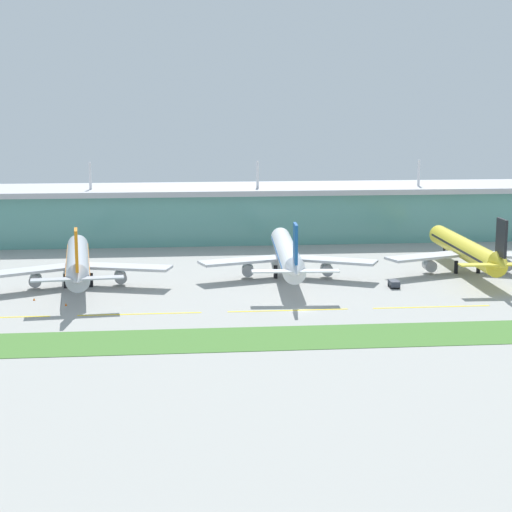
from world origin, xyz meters
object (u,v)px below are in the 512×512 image
object	(u,v)px
airliner_middle	(287,254)
airliner_far	(466,250)
safety_cone_left_wingtip	(66,304)
safety_cone_nose_front	(34,299)
pushback_tug	(394,283)
airliner_near	(78,262)

from	to	relation	value
airliner_middle	airliner_far	distance (m)	51.13
safety_cone_left_wingtip	safety_cone_nose_front	bearing A→B (deg)	142.54
airliner_middle	pushback_tug	distance (m)	30.84
airliner_near	airliner_middle	world-z (taller)	same
pushback_tug	safety_cone_left_wingtip	xyz separation A→B (m)	(-82.33, -12.10, -0.75)
safety_cone_left_wingtip	pushback_tug	bearing A→B (deg)	8.36
safety_cone_nose_front	pushback_tug	bearing A→B (deg)	3.61
safety_cone_left_wingtip	safety_cone_nose_front	distance (m)	10.48
pushback_tug	safety_cone_nose_front	world-z (taller)	pushback_tug
airliner_near	safety_cone_left_wingtip	xyz separation A→B (m)	(-0.77, -21.87, -6.10)
pushback_tug	safety_cone_left_wingtip	size ratio (longest dim) A/B	6.44
airliner_near	safety_cone_left_wingtip	size ratio (longest dim) A/B	89.32
airliner_near	airliner_middle	xyz separation A→B (m)	(55.73, 6.21, 0.01)
airliner_near	safety_cone_left_wingtip	bearing A→B (deg)	-92.00
airliner_far	pushback_tug	bearing A→B (deg)	-144.99
airliner_near	airliner_middle	distance (m)	56.08
airliner_near	airliner_middle	size ratio (longest dim) A/B	0.93
safety_cone_left_wingtip	safety_cone_nose_front	world-z (taller)	same
airliner_far	safety_cone_nose_front	xyz separation A→B (m)	(-115.92, -23.42, -6.10)
airliner_near	airliner_far	distance (m)	107.13
airliner_near	safety_cone_nose_front	distance (m)	18.97
airliner_far	pushback_tug	size ratio (longest dim) A/B	14.13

